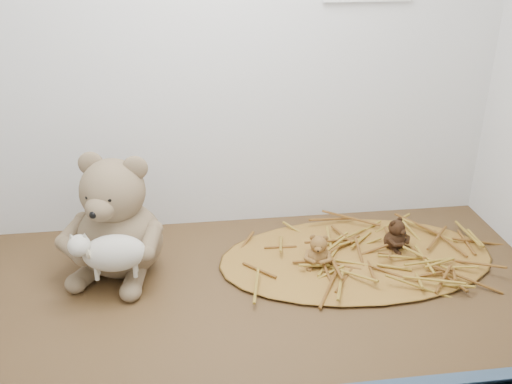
{
  "coord_description": "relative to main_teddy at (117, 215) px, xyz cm",
  "views": [
    {
      "loc": [
        -7.99,
        -86.82,
        62.6
      ],
      "look_at": [
        4.0,
        3.52,
        19.53
      ],
      "focal_mm": 40.0,
      "sensor_mm": 36.0,
      "label": 1
    }
  ],
  "objects": [
    {
      "name": "alcove_shell",
      "position": [
        21.57,
        -2.73,
        32.66
      ],
      "size": [
        120.4,
        60.2,
        90.4
      ],
      "color": "#442D17",
      "rests_on": "ground"
    },
    {
      "name": "straw_bed",
      "position": [
        47.14,
        -2.33,
        -11.8
      ],
      "size": [
        56.57,
        32.85,
        1.09
      ],
      "primitive_type": "ellipsoid",
      "color": "brown",
      "rests_on": "shelf_floor"
    },
    {
      "name": "main_teddy",
      "position": [
        0.0,
        0.0,
        0.0
      ],
      "size": [
        26.16,
        26.79,
        24.69
      ],
      "primitive_type": null,
      "rotation": [
        0.0,
        0.0,
        -0.37
      ],
      "color": "#81664F",
      "rests_on": "shelf_floor"
    },
    {
      "name": "toy_lamb",
      "position": [
        0.0,
        -8.85,
        -2.98
      ],
      "size": [
        14.65,
        8.94,
        9.47
      ],
      "primitive_type": null,
      "color": "beige",
      "rests_on": "main_teddy"
    },
    {
      "name": "mini_teddy_tan",
      "position": [
        38.47,
        -4.47,
        -7.82
      ],
      "size": [
        6.89,
        7.11,
        6.85
      ],
      "primitive_type": null,
      "rotation": [
        0.0,
        0.0,
        -0.27
      ],
      "color": "brown",
      "rests_on": "straw_bed"
    },
    {
      "name": "mini_teddy_brown",
      "position": [
        55.81,
        -0.19,
        -7.8
      ],
      "size": [
        7.92,
        7.99,
        6.89
      ],
      "primitive_type": null,
      "rotation": [
        0.0,
        0.0,
        0.61
      ],
      "color": "black",
      "rests_on": "straw_bed"
    }
  ]
}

